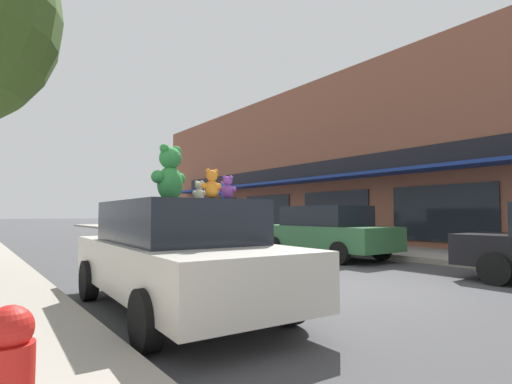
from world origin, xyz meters
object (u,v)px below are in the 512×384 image
object	(u,v)px
teddy_bear_purple	(228,188)
teddy_bear_red	(224,191)
teddy_bear_cream	(199,192)
teddy_bear_yellow	(172,194)
plush_art_car	(176,253)
teddy_bear_giant	(170,174)
teddy_bear_blue	(224,192)
parked_car_far_center	(325,231)
parked_car_far_right	(233,227)
teddy_bear_orange	(212,184)

from	to	relation	value
teddy_bear_purple	teddy_bear_red	size ratio (longest dim) A/B	1.12
teddy_bear_cream	teddy_bear_yellow	xyz separation A→B (m)	(-0.26, 0.41, -0.02)
plush_art_car	teddy_bear_giant	world-z (taller)	teddy_bear_giant
teddy_bear_cream	teddy_bear_blue	distance (m)	0.88
parked_car_far_center	parked_car_far_right	world-z (taller)	parked_car_far_center
teddy_bear_yellow	teddy_bear_cream	bearing A→B (deg)	62.60
teddy_bear_orange	parked_car_far_center	bearing A→B (deg)	-138.65
teddy_bear_red	teddy_bear_yellow	bearing A→B (deg)	-94.06
teddy_bear_purple	parked_car_far_right	world-z (taller)	teddy_bear_purple
teddy_bear_blue	parked_car_far_center	size ratio (longest dim) A/B	0.05
plush_art_car	teddy_bear_blue	size ratio (longest dim) A/B	19.70
parked_car_far_center	teddy_bear_yellow	bearing A→B (deg)	-155.26
parked_car_far_center	teddy_bear_blue	bearing A→B (deg)	-145.91
teddy_bear_red	teddy_bear_blue	distance (m)	0.10
teddy_bear_red	teddy_bear_giant	bearing A→B (deg)	-75.36
plush_art_car	parked_car_far_right	xyz separation A→B (m)	(6.68, 8.89, -0.00)
parked_car_far_center	teddy_bear_giant	bearing A→B (deg)	-153.13
teddy_bear_cream	teddy_bear_red	xyz separation A→B (m)	(-0.05, -0.79, -0.03)
teddy_bear_purple	parked_car_far_right	size ratio (longest dim) A/B	0.07
parked_car_far_right	teddy_bear_red	bearing A→B (deg)	-123.41
teddy_bear_yellow	teddy_bear_giant	bearing A→B (deg)	2.22
teddy_bear_blue	parked_car_far_right	world-z (taller)	teddy_bear_blue
parked_car_far_center	plush_art_car	bearing A→B (deg)	-152.03
teddy_bear_purple	teddy_bear_blue	world-z (taller)	teddy_bear_purple
teddy_bear_blue	teddy_bear_orange	distance (m)	0.60
teddy_bear_giant	teddy_bear_red	size ratio (longest dim) A/B	3.11
teddy_bear_orange	parked_car_far_center	xyz separation A→B (m)	(6.77, 4.70, -0.88)
teddy_bear_red	teddy_bear_blue	xyz separation A→B (m)	(-0.05, -0.09, -0.01)
teddy_bear_giant	teddy_bear_blue	size ratio (longest dim) A/B	3.47
teddy_bear_giant	teddy_bear_cream	xyz separation A→B (m)	(0.48, -0.00, -0.24)
teddy_bear_giant	teddy_bear_yellow	xyz separation A→B (m)	(0.22, 0.41, -0.26)
teddy_bear_cream	teddy_bear_blue	xyz separation A→B (m)	(-0.09, -0.88, -0.04)
plush_art_car	teddy_bear_yellow	xyz separation A→B (m)	(0.17, 0.55, 0.88)
teddy_bear_blue	teddy_bear_orange	bearing A→B (deg)	45.63
plush_art_car	teddy_bear_cream	bearing A→B (deg)	20.02
teddy_bear_red	teddy_bear_cream	bearing A→B (deg)	-107.55
plush_art_car	parked_car_far_center	xyz separation A→B (m)	(6.68, 3.55, 0.03)
teddy_bear_blue	teddy_bear_red	bearing A→B (deg)	-115.32
teddy_bear_giant	teddy_bear_purple	xyz separation A→B (m)	(0.24, -1.20, -0.25)
teddy_bear_giant	teddy_bear_purple	size ratio (longest dim) A/B	2.78
plush_art_car	parked_car_far_right	bearing A→B (deg)	55.90
teddy_bear_purple	parked_car_far_center	xyz separation A→B (m)	(6.49, 4.61, -0.85)
teddy_bear_giant	teddy_bear_orange	bearing A→B (deg)	69.37
plush_art_car	parked_car_far_right	distance (m)	11.12
plush_art_car	teddy_bear_orange	world-z (taller)	teddy_bear_orange
teddy_bear_red	teddy_bear_orange	xyz separation A→B (m)	(-0.47, -0.50, 0.04)
teddy_bear_red	parked_car_far_right	bearing A→B (deg)	-137.56
teddy_bear_purple	teddy_bear_orange	size ratio (longest dim) A/B	0.84
teddy_bear_blue	teddy_bear_orange	xyz separation A→B (m)	(-0.43, -0.41, 0.06)
teddy_bear_orange	teddy_bear_purple	bearing A→B (deg)	-155.34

